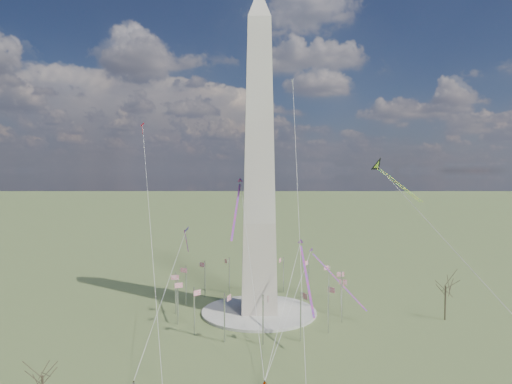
{
  "coord_description": "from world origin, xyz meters",
  "views": [
    {
      "loc": [
        -5.61,
        -141.17,
        44.69
      ],
      "look_at": [
        -0.94,
        0.0,
        38.11
      ],
      "focal_mm": 32.0,
      "sensor_mm": 36.0,
      "label": 1
    }
  ],
  "objects_px": {
    "washington_monument": "(259,160)",
    "person_west": "(134,384)",
    "kite_delta_black": "(380,168)",
    "tree_near": "(446,283)"
  },
  "relations": [
    {
      "from": "washington_monument",
      "to": "kite_delta_black",
      "type": "bearing_deg",
      "value": 12.07
    },
    {
      "from": "tree_near",
      "to": "washington_monument",
      "type": "bearing_deg",
      "value": 171.39
    },
    {
      "from": "washington_monument",
      "to": "person_west",
      "type": "relative_size",
      "value": 64.21
    },
    {
      "from": "washington_monument",
      "to": "kite_delta_black",
      "type": "distance_m",
      "value": 41.44
    },
    {
      "from": "tree_near",
      "to": "kite_delta_black",
      "type": "distance_m",
      "value": 41.41
    },
    {
      "from": "washington_monument",
      "to": "person_west",
      "type": "height_order",
      "value": "washington_monument"
    },
    {
      "from": "washington_monument",
      "to": "kite_delta_black",
      "type": "relative_size",
      "value": 6.5
    },
    {
      "from": "person_west",
      "to": "kite_delta_black",
      "type": "bearing_deg",
      "value": -114.92
    },
    {
      "from": "washington_monument",
      "to": "person_west",
      "type": "xyz_separation_m",
      "value": [
        -27.73,
        -48.71,
        -47.17
      ]
    },
    {
      "from": "washington_monument",
      "to": "tree_near",
      "type": "bearing_deg",
      "value": -8.61
    }
  ]
}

